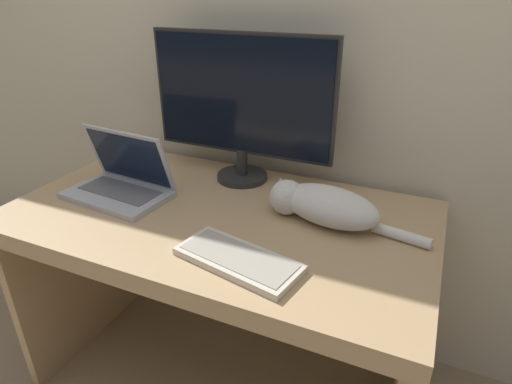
{
  "coord_description": "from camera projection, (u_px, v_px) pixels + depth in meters",
  "views": [
    {
      "loc": [
        0.6,
        -0.67,
        1.39
      ],
      "look_at": [
        0.15,
        0.34,
        0.85
      ],
      "focal_mm": 30.0,
      "sensor_mm": 36.0,
      "label": 1
    }
  ],
  "objects": [
    {
      "name": "monitor",
      "position": [
        241.0,
        103.0,
        1.47
      ],
      "size": [
        0.67,
        0.19,
        0.52
      ],
      "color": "#282828",
      "rests_on": "desk"
    },
    {
      "name": "desk",
      "position": [
        220.0,
        254.0,
        1.44
      ],
      "size": [
        1.34,
        0.75,
        0.73
      ],
      "color": "tan",
      "rests_on": "ground_plane"
    },
    {
      "name": "laptop",
      "position": [
        121.0,
        183.0,
        1.46
      ],
      "size": [
        0.36,
        0.24,
        0.22
      ],
      "rotation": [
        0.0,
        0.0,
        -0.09
      ],
      "color": "#B7B7BC",
      "rests_on": "desk"
    },
    {
      "name": "external_keyboard",
      "position": [
        238.0,
        260.0,
        1.11
      ],
      "size": [
        0.36,
        0.21,
        0.02
      ],
      "rotation": [
        0.0,
        0.0,
        -0.2
      ],
      "color": "beige",
      "rests_on": "desk"
    },
    {
      "name": "cat",
      "position": [
        323.0,
        204.0,
        1.29
      ],
      "size": [
        0.49,
        0.21,
        0.12
      ],
      "rotation": [
        0.0,
        0.0,
        -0.19
      ],
      "color": "silver",
      "rests_on": "desk"
    },
    {
      "name": "wall_back",
      "position": [
        273.0,
        12.0,
        1.47
      ],
      "size": [
        6.4,
        0.06,
        2.6
      ],
      "color": "beige",
      "rests_on": "ground_plane"
    }
  ]
}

